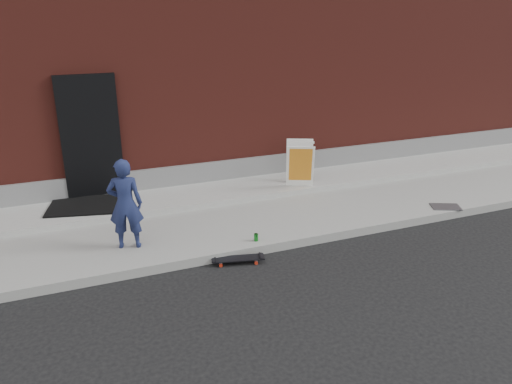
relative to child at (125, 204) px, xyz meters
name	(u,v)px	position (x,y,z in m)	size (l,w,h in m)	color
ground	(286,250)	(2.33, -0.75, -0.86)	(80.00, 80.00, 0.00)	black
sidewalk	(252,212)	(2.33, 0.75, -0.78)	(20.00, 3.00, 0.15)	gray
apron	(236,190)	(2.33, 1.65, -0.66)	(20.00, 1.20, 0.10)	gray
building	(176,52)	(2.33, 6.25, 1.64)	(20.00, 8.10, 5.00)	#5B2019
child	(125,204)	(0.00, 0.00, 0.00)	(0.52, 0.34, 1.42)	#1A224B
skateboard	(238,259)	(1.48, -0.87, -0.79)	(0.79, 0.37, 0.09)	#B12512
pizza_sign	(300,163)	(3.59, 1.34, -0.16)	(0.75, 0.80, 0.90)	white
soda_can	(256,237)	(1.90, -0.54, -0.65)	(0.07, 0.07, 0.12)	#187B22
doormat	(83,205)	(-0.57, 1.73, -0.59)	(1.17, 0.95, 0.03)	black
utility_plate	(446,207)	(5.68, -0.53, -0.70)	(0.52, 0.33, 0.02)	#55565A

